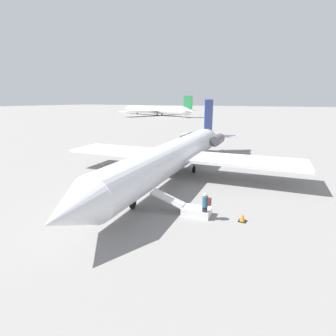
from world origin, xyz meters
name	(u,v)px	position (x,y,z in m)	size (l,w,h in m)	color
ground_plane	(174,178)	(0.00, 0.00, 0.00)	(600.00, 600.00, 0.00)	gray
airplane_main	(178,154)	(-0.98, -0.08, 2.18)	(31.11, 23.50, 7.27)	silver
airplane_far_center	(155,110)	(-88.83, -52.38, 2.64)	(37.71, 47.62, 8.88)	white
boarding_stairs	(190,209)	(6.96, 4.50, 0.38)	(1.35, 4.09, 1.77)	silver
passenger	(206,204)	(7.26, 5.62, 1.00)	(0.36, 0.55, 1.74)	#23232D
traffic_cone_near_stairs	(243,218)	(6.48, 7.75, 0.24)	(0.47, 0.47, 0.52)	black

